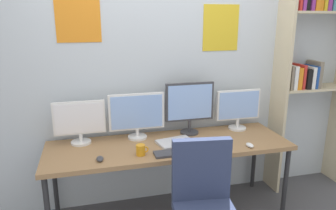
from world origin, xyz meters
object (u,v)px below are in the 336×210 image
Objects in this scene: monitor_far_left at (80,121)px; coffee_mug at (141,150)px; keyboard_main at (176,153)px; mouse_left_side at (250,145)px; monitor_center_left at (137,114)px; desk at (169,149)px; laptop_closed at (176,142)px; bookshelf at (311,62)px; monitor_center_right at (190,105)px; monitor_far_right at (238,108)px; mouse_right_side at (100,159)px.

monitor_far_left is 4.29× the size of coffee_mug.
mouse_left_side reaches higher than keyboard_main.
monitor_center_left reaches higher than mouse_left_side.
desk is 0.08m from laptop_closed.
keyboard_main reaches higher than desk.
bookshelf is 1.38m from monitor_center_right.
monitor_center_right reaches higher than monitor_center_left.
mouse_right_side is at bearing -163.50° from monitor_far_right.
monitor_far_left is 1.42× the size of laptop_closed.
coffee_mug is at bearing 175.76° from mouse_left_side.
monitor_center_right is 1.59× the size of laptop_closed.
bookshelf is 1.68m from laptop_closed.
bookshelf reaches higher than keyboard_main.
bookshelf is 4.83× the size of monitor_far_left.
coffee_mug is at bearing -94.78° from monitor_center_left.
mouse_right_side is 0.34m from coffee_mug.
monitor_center_left is at bearing -179.45° from bookshelf.
coffee_mug is (-0.03, -0.39, -0.19)m from monitor_center_left.
monitor_far_left is (-2.36, -0.02, -0.45)m from bookshelf.
monitor_far_right reaches higher than desk.
monitor_center_right reaches higher than desk.
monitor_far_left reaches higher than coffee_mug.
keyboard_main is at bearing -163.79° from bookshelf.
desk is 0.85m from monitor_far_right.
monitor_center_right is at bearing 25.13° from mouse_right_side.
monitor_center_left is at bearing 120.28° from keyboard_main.
monitor_center_right is 0.68m from mouse_left_side.
monitor_center_right is 0.41m from laptop_closed.
monitor_far_right is 1.24× the size of keyboard_main.
monitor_far_right is at bearing 29.71° from keyboard_main.
laptop_closed is (-0.61, 0.23, -0.00)m from mouse_left_side.
desk is 0.44m from monitor_center_left.
monitor_center_left is 1.39× the size of keyboard_main.
coffee_mug is at bearing 169.97° from keyboard_main.
bookshelf is 2.40m from monitor_far_left.
monitor_far_left is at bearing 153.65° from laptop_closed.
coffee_mug is (-1.07, -0.39, -0.18)m from monitor_far_right.
monitor_center_right reaches higher than mouse_left_side.
monitor_far_left is 4.74× the size of mouse_right_side.
keyboard_main is (-1.58, -0.46, -0.65)m from bookshelf.
monitor_center_left is 5.40× the size of mouse_right_side.
mouse_right_side is 0.30× the size of laptop_closed.
monitor_center_right is (-1.32, -0.02, -0.37)m from bookshelf.
bookshelf is at bearing 27.72° from mouse_left_side.
monitor_far_left is 1.22× the size of keyboard_main.
bookshelf reaches higher than mouse_right_side.
mouse_right_side is 0.71m from laptop_closed.
monitor_far_right is at bearing -0.01° from monitor_center_right.
bookshelf is at bearing 1.25° from monitor_far_right.
desk is 22.81× the size of mouse_left_side.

